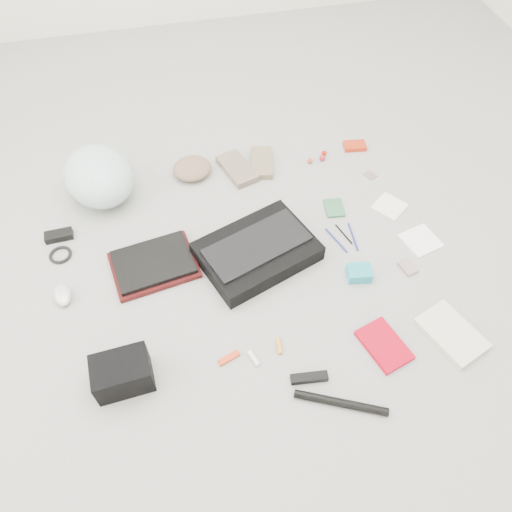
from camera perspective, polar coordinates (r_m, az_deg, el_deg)
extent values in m
plane|color=gray|center=(2.02, 0.00, -0.86)|extent=(4.00, 4.00, 0.00)
cube|color=black|center=(2.02, 0.12, 0.54)|extent=(0.53, 0.45, 0.07)
cube|color=black|center=(1.98, 0.13, 1.31)|extent=(0.45, 0.32, 0.01)
cube|color=#420E0E|center=(2.05, -11.57, -1.04)|extent=(0.36, 0.30, 0.02)
cube|color=black|center=(2.03, -11.66, -0.68)|extent=(0.33, 0.27, 0.02)
ellipsoid|color=silver|center=(2.31, -17.55, 8.71)|extent=(0.40, 0.44, 0.22)
ellipsoid|color=#84644F|center=(2.38, -7.33, 9.91)|extent=(0.20, 0.19, 0.06)
cube|color=#7A6858|center=(2.38, -2.16, 9.93)|extent=(0.17, 0.25, 0.03)
cube|color=#827154|center=(2.41, 0.63, 10.61)|extent=(0.14, 0.22, 0.03)
cube|color=black|center=(2.25, -21.60, 2.19)|extent=(0.12, 0.06, 0.03)
torus|color=black|center=(2.20, -21.45, 0.13)|extent=(0.12, 0.12, 0.01)
ellipsoid|color=silver|center=(2.05, -21.23, -4.17)|extent=(0.08, 0.12, 0.04)
cube|color=black|center=(1.77, -15.03, -12.83)|extent=(0.20, 0.15, 0.12)
cube|color=red|center=(1.80, -3.13, -11.56)|extent=(0.08, 0.05, 0.01)
cylinder|color=white|center=(1.79, -0.26, -11.62)|extent=(0.04, 0.06, 0.02)
cylinder|color=orange|center=(1.82, 2.67, -10.22)|extent=(0.02, 0.06, 0.02)
cube|color=black|center=(1.77, 6.10, -13.67)|extent=(0.13, 0.05, 0.03)
cylinder|color=black|center=(1.75, 9.66, -16.21)|extent=(0.30, 0.16, 0.03)
cube|color=red|center=(1.87, 14.42, -9.83)|extent=(0.18, 0.22, 0.02)
cube|color=beige|center=(1.97, 21.45, -8.24)|extent=(0.23, 0.27, 0.02)
cube|color=#316240|center=(2.24, 8.92, 5.44)|extent=(0.09, 0.11, 0.01)
cylinder|color=navy|center=(2.12, 9.18, 1.78)|extent=(0.05, 0.14, 0.01)
cylinder|color=black|center=(2.15, 10.01, 2.48)|extent=(0.04, 0.12, 0.01)
cylinder|color=navy|center=(2.15, 11.03, 2.19)|extent=(0.02, 0.15, 0.01)
cube|color=#229FB6|center=(2.01, 11.71, -1.92)|extent=(0.10, 0.09, 0.05)
cube|color=gray|center=(2.10, 16.95, -1.23)|extent=(0.07, 0.09, 0.01)
cube|color=white|center=(2.30, 15.02, 5.52)|extent=(0.17, 0.17, 0.01)
cube|color=white|center=(2.21, 18.32, 1.70)|extent=(0.17, 0.17, 0.01)
sphere|color=#BC3F20|center=(2.44, 6.19, 10.79)|extent=(0.03, 0.03, 0.03)
sphere|color=maroon|center=(2.46, 7.57, 11.05)|extent=(0.03, 0.03, 0.03)
sphere|color=#B21302|center=(2.49, 7.80, 11.58)|extent=(0.03, 0.03, 0.02)
cube|color=#B62B13|center=(2.56, 11.21, 12.25)|extent=(0.11, 0.08, 0.02)
cube|color=gray|center=(2.43, 12.93, 9.00)|extent=(0.06, 0.07, 0.00)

